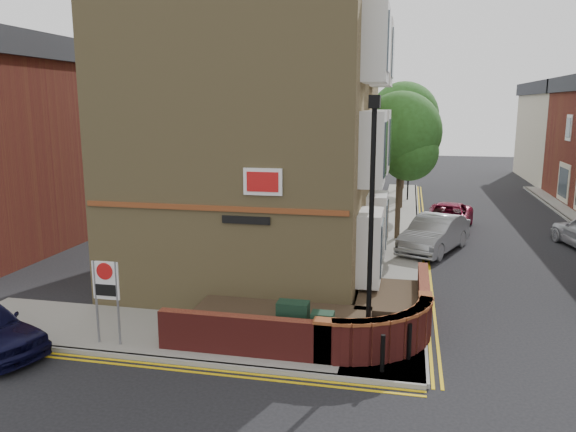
# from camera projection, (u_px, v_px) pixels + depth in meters

# --- Properties ---
(ground) EXTENTS (120.00, 120.00, 0.00)m
(ground) POSITION_uv_depth(u_px,v_px,m) (294.00, 375.00, 13.08)
(ground) COLOR black
(ground) RESTS_ON ground
(pavement_corner) EXTENTS (13.00, 3.00, 0.12)m
(pavement_corner) POSITION_uv_depth(u_px,v_px,m) (179.00, 335.00, 15.23)
(pavement_corner) COLOR gray
(pavement_corner) RESTS_ON ground
(pavement_main) EXTENTS (2.00, 32.00, 0.12)m
(pavement_main) POSITION_uv_depth(u_px,v_px,m) (398.00, 230.00, 27.99)
(pavement_main) COLOR gray
(pavement_main) RESTS_ON ground
(kerb_side) EXTENTS (13.00, 0.15, 0.12)m
(kerb_side) POSITION_uv_depth(u_px,v_px,m) (155.00, 359.00, 13.79)
(kerb_side) COLOR gray
(kerb_side) RESTS_ON ground
(kerb_main_near) EXTENTS (0.15, 32.00, 0.12)m
(kerb_main_near) POSITION_uv_depth(u_px,v_px,m) (418.00, 231.00, 27.78)
(kerb_main_near) COLOR gray
(kerb_main_near) RESTS_ON ground
(yellow_lines_side) EXTENTS (13.00, 0.28, 0.01)m
(yellow_lines_side) POSITION_uv_depth(u_px,v_px,m) (151.00, 366.00, 13.56)
(yellow_lines_side) COLOR gold
(yellow_lines_side) RESTS_ON ground
(yellow_lines_main) EXTENTS (0.28, 32.00, 0.01)m
(yellow_lines_main) POSITION_uv_depth(u_px,v_px,m) (423.00, 232.00, 27.74)
(yellow_lines_main) COLOR gold
(yellow_lines_main) RESTS_ON ground
(corner_building) EXTENTS (8.95, 10.40, 13.60)m
(corner_building) POSITION_uv_depth(u_px,v_px,m) (262.00, 104.00, 20.12)
(corner_building) COLOR #95804F
(corner_building) RESTS_ON ground
(garden_wall) EXTENTS (6.80, 6.00, 1.20)m
(garden_wall) POSITION_uv_depth(u_px,v_px,m) (312.00, 334.00, 15.48)
(garden_wall) COLOR maroon
(garden_wall) RESTS_ON ground
(lamppost) EXTENTS (0.25, 0.50, 6.30)m
(lamppost) POSITION_uv_depth(u_px,v_px,m) (371.00, 228.00, 13.25)
(lamppost) COLOR black
(lamppost) RESTS_ON pavement_corner
(utility_cabinet_large) EXTENTS (0.80, 0.45, 1.20)m
(utility_cabinet_large) POSITION_uv_depth(u_px,v_px,m) (293.00, 324.00, 14.25)
(utility_cabinet_large) COLOR black
(utility_cabinet_large) RESTS_ON pavement_corner
(utility_cabinet_small) EXTENTS (0.55, 0.40, 1.10)m
(utility_cabinet_small) POSITION_uv_depth(u_px,v_px,m) (322.00, 334.00, 13.80)
(utility_cabinet_small) COLOR black
(utility_cabinet_small) RESTS_ON pavement_corner
(bollard_near) EXTENTS (0.11, 0.11, 0.90)m
(bollard_near) POSITION_uv_depth(u_px,v_px,m) (383.00, 353.00, 12.94)
(bollard_near) COLOR black
(bollard_near) RESTS_ON pavement_corner
(bollard_far) EXTENTS (0.11, 0.11, 0.90)m
(bollard_far) POSITION_uv_depth(u_px,v_px,m) (409.00, 342.00, 13.58)
(bollard_far) COLOR black
(bollard_far) RESTS_ON pavement_corner
(zone_sign) EXTENTS (0.72, 0.07, 2.20)m
(zone_sign) POSITION_uv_depth(u_px,v_px,m) (106.00, 287.00, 14.27)
(zone_sign) COLOR slate
(zone_sign) RESTS_ON pavement_corner
(far_terrace_cream) EXTENTS (5.40, 12.40, 8.00)m
(far_terrace_cream) POSITION_uv_depth(u_px,v_px,m) (562.00, 131.00, 45.71)
(far_terrace_cream) COLOR beige
(far_terrace_cream) RESTS_ON ground
(tree_near) EXTENTS (3.64, 3.65, 6.70)m
(tree_near) POSITION_uv_depth(u_px,v_px,m) (401.00, 139.00, 25.21)
(tree_near) COLOR #382B1E
(tree_near) RESTS_ON pavement_main
(tree_mid) EXTENTS (4.03, 4.03, 7.42)m
(tree_mid) POSITION_uv_depth(u_px,v_px,m) (403.00, 122.00, 32.78)
(tree_mid) COLOR #382B1E
(tree_mid) RESTS_ON pavement_main
(tree_far) EXTENTS (3.81, 3.81, 7.00)m
(tree_far) POSITION_uv_depth(u_px,v_px,m) (405.00, 123.00, 40.51)
(tree_far) COLOR #382B1E
(tree_far) RESTS_ON pavement_main
(traffic_light_assembly) EXTENTS (0.20, 0.16, 4.20)m
(traffic_light_assembly) POSITION_uv_depth(u_px,v_px,m) (409.00, 159.00, 36.00)
(traffic_light_assembly) COLOR black
(traffic_light_assembly) RESTS_ON pavement_main
(silver_car_near) EXTENTS (3.31, 4.98, 1.55)m
(silver_car_near) POSITION_uv_depth(u_px,v_px,m) (434.00, 234.00, 23.98)
(silver_car_near) COLOR #95989C
(silver_car_near) RESTS_ON ground
(red_car_main) EXTENTS (2.95, 5.05, 1.32)m
(red_car_main) POSITION_uv_depth(u_px,v_px,m) (448.00, 217.00, 28.13)
(red_car_main) COLOR maroon
(red_car_main) RESTS_ON ground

